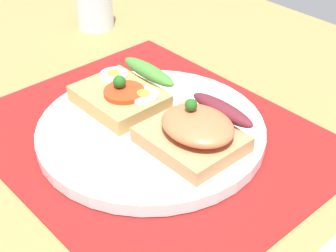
# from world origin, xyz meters

# --- Properties ---
(ground_plane) EXTENTS (1.20, 0.90, 0.03)m
(ground_plane) POSITION_xyz_m (0.00, 0.00, -0.02)
(ground_plane) COLOR olive
(placemat) EXTENTS (0.41, 0.34, 0.00)m
(placemat) POSITION_xyz_m (0.00, 0.00, 0.00)
(placemat) COLOR maroon
(placemat) RESTS_ON ground_plane
(plate) EXTENTS (0.27, 0.27, 0.02)m
(plate) POSITION_xyz_m (0.00, 0.00, 0.01)
(plate) COLOR white
(plate) RESTS_ON placemat
(sandwich_egg_tomato) EXTENTS (0.11, 0.10, 0.04)m
(sandwich_egg_tomato) POSITION_xyz_m (-0.06, 0.01, 0.03)
(sandwich_egg_tomato) COLOR #AE8A4E
(sandwich_egg_tomato) RESTS_ON plate
(sandwich_salmon) EXTENTS (0.11, 0.10, 0.06)m
(sandwich_salmon) POSITION_xyz_m (0.06, 0.01, 0.04)
(sandwich_salmon) COLOR #AE7E53
(sandwich_salmon) RESTS_ON plate
(drinking_glass) EXTENTS (0.06, 0.06, 0.08)m
(drinking_glass) POSITION_xyz_m (-0.31, 0.14, 0.04)
(drinking_glass) COLOR silver
(drinking_glass) RESTS_ON ground_plane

